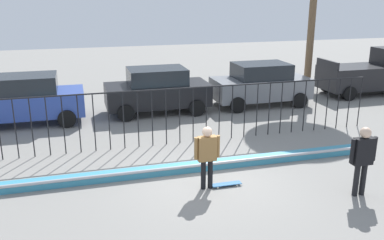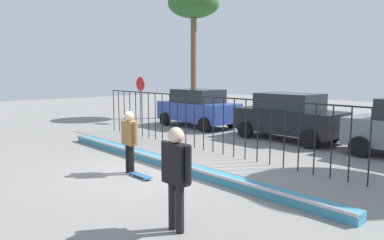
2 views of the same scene
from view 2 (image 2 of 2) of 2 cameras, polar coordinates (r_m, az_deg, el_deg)
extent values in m
plane|color=gray|center=(10.03, -7.58, -8.20)|extent=(60.00, 60.00, 0.00)
cube|color=teal|center=(10.49, -3.78, -6.83)|extent=(11.00, 0.36, 0.22)
cylinder|color=#B2B2B7|center=(10.36, -4.57, -6.40)|extent=(11.00, 0.09, 0.09)
cylinder|color=black|center=(17.37, -12.32, 1.52)|extent=(0.04, 0.04, 1.91)
cylinder|color=black|center=(16.97, -11.53, 1.40)|extent=(0.04, 0.04, 1.91)
cylinder|color=black|center=(16.58, -10.69, 1.29)|extent=(0.04, 0.04, 1.91)
cylinder|color=black|center=(16.19, -9.81, 1.16)|extent=(0.04, 0.04, 1.91)
cylinder|color=black|center=(15.80, -8.90, 1.03)|extent=(0.04, 0.04, 1.91)
cylinder|color=black|center=(15.42, -7.93, 0.89)|extent=(0.04, 0.04, 1.91)
cylinder|color=black|center=(15.04, -6.92, 0.74)|extent=(0.04, 0.04, 1.91)
cylinder|color=black|center=(14.66, -5.85, 0.59)|extent=(0.04, 0.04, 1.91)
cylinder|color=black|center=(14.29, -4.73, 0.43)|extent=(0.04, 0.04, 1.91)
cylinder|color=black|center=(13.93, -3.55, 0.26)|extent=(0.04, 0.04, 1.91)
cylinder|color=black|center=(13.57, -2.30, 0.08)|extent=(0.04, 0.04, 1.91)
cylinder|color=black|center=(13.23, -0.99, -0.11)|extent=(0.04, 0.04, 1.91)
cylinder|color=black|center=(12.88, 0.39, -0.31)|extent=(0.04, 0.04, 1.91)
cylinder|color=black|center=(12.55, 1.84, -0.52)|extent=(0.04, 0.04, 1.91)
cylinder|color=black|center=(12.22, 3.37, -0.74)|extent=(0.04, 0.04, 1.91)
cylinder|color=black|center=(11.91, 4.99, -0.97)|extent=(0.04, 0.04, 1.91)
cylinder|color=black|center=(11.60, 6.69, -1.22)|extent=(0.04, 0.04, 1.91)
cylinder|color=black|center=(11.31, 8.48, -1.47)|extent=(0.04, 0.04, 1.91)
cylinder|color=black|center=(11.03, 10.37, -1.74)|extent=(0.04, 0.04, 1.91)
cylinder|color=black|center=(10.76, 12.35, -2.02)|extent=(0.04, 0.04, 1.91)
cylinder|color=black|center=(10.50, 14.44, -2.31)|extent=(0.04, 0.04, 1.91)
cylinder|color=black|center=(10.26, 16.63, -2.61)|extent=(0.04, 0.04, 1.91)
cylinder|color=black|center=(10.03, 18.92, -2.93)|extent=(0.04, 0.04, 1.91)
cylinder|color=black|center=(9.83, 21.31, -3.25)|extent=(0.04, 0.04, 1.91)
cylinder|color=black|center=(9.64, 23.80, -3.57)|extent=(0.04, 0.04, 1.91)
cylinder|color=black|center=(9.46, 26.39, -3.91)|extent=(0.04, 0.04, 1.91)
cube|color=black|center=(11.81, 5.04, 3.53)|extent=(14.00, 0.04, 0.04)
cylinder|color=black|center=(9.95, -10.13, -6.04)|extent=(0.13, 0.13, 0.79)
cylinder|color=black|center=(9.80, -9.53, -6.24)|extent=(0.13, 0.13, 0.79)
cube|color=olive|center=(9.73, -9.93, -2.03)|extent=(0.48, 0.20, 0.65)
sphere|color=beige|center=(9.67, -9.98, 0.61)|extent=(0.26, 0.26, 0.26)
cylinder|color=olive|center=(9.97, -10.83, -1.63)|extent=(0.10, 0.10, 0.58)
cylinder|color=olive|center=(9.49, -8.98, -2.05)|extent=(0.10, 0.10, 0.58)
cube|color=#26598C|center=(9.50, -8.11, -8.70)|extent=(0.80, 0.20, 0.02)
cylinder|color=silver|center=(9.34, -6.78, -9.19)|extent=(0.05, 0.03, 0.05)
cylinder|color=silver|center=(9.26, -7.54, -9.35)|extent=(0.05, 0.03, 0.05)
cylinder|color=silver|center=(9.77, -8.65, -8.48)|extent=(0.05, 0.03, 0.05)
cylinder|color=silver|center=(9.69, -9.40, -8.63)|extent=(0.05, 0.03, 0.05)
cylinder|color=black|center=(6.38, -3.12, -13.43)|extent=(0.14, 0.14, 0.84)
cylinder|color=black|center=(6.23, -1.92, -13.93)|extent=(0.14, 0.14, 0.84)
cube|color=black|center=(6.07, -2.57, -6.93)|extent=(0.51, 0.22, 0.69)
sphere|color=beige|center=(5.97, -2.60, -2.43)|extent=(0.27, 0.27, 0.27)
cylinder|color=black|center=(6.30, -4.40, -6.08)|extent=(0.11, 0.11, 0.62)
cylinder|color=black|center=(5.84, -0.60, -7.14)|extent=(0.11, 0.11, 0.62)
cube|color=#2D479E|center=(18.17, 0.92, 1.41)|extent=(4.30, 1.90, 0.90)
cube|color=#1E2328|center=(18.10, 0.93, 3.86)|extent=(2.37, 1.71, 0.66)
cylinder|color=black|center=(17.90, 6.36, -0.18)|extent=(0.68, 0.22, 0.68)
cylinder|color=black|center=(16.52, 2.03, -0.77)|extent=(0.68, 0.22, 0.68)
cylinder|color=black|center=(19.92, 0.00, 0.64)|extent=(0.68, 0.22, 0.68)
cylinder|color=black|center=(18.70, -4.28, 0.17)|extent=(0.68, 0.22, 0.68)
cube|color=black|center=(15.04, 15.11, -0.10)|extent=(4.30, 1.90, 0.90)
cube|color=#1E2328|center=(14.96, 15.21, 2.86)|extent=(2.37, 1.71, 0.66)
cylinder|color=black|center=(15.23, 21.63, -1.99)|extent=(0.68, 0.22, 0.68)
cylinder|color=black|center=(13.56, 18.12, -2.93)|extent=(0.68, 0.22, 0.68)
cylinder|color=black|center=(16.68, 12.56, -0.86)|extent=(0.68, 0.22, 0.68)
cylinder|color=black|center=(15.17, 8.46, -1.58)|extent=(0.68, 0.22, 0.68)
cylinder|color=black|center=(14.54, 27.94, -2.76)|extent=(0.68, 0.22, 0.68)
cylinder|color=black|center=(12.79, 25.08, -3.88)|extent=(0.68, 0.22, 0.68)
cylinder|color=slate|center=(19.70, -8.19, 2.56)|extent=(0.07, 0.07, 2.10)
cylinder|color=red|center=(19.65, -8.20, 5.67)|extent=(0.76, 0.02, 0.76)
cylinder|color=brown|center=(21.98, 0.25, 8.17)|extent=(0.36, 0.36, 5.96)
ellipsoid|color=#2D6028|center=(22.36, 0.26, 18.02)|extent=(3.06, 3.06, 1.68)
camera|label=1|loc=(12.19, -65.59, 13.82)|focal=39.40mm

